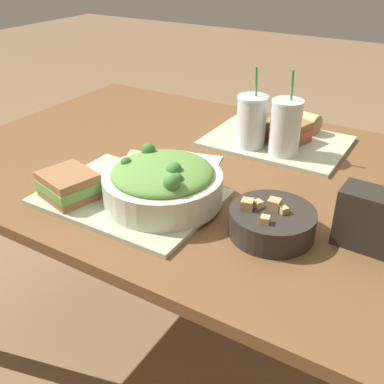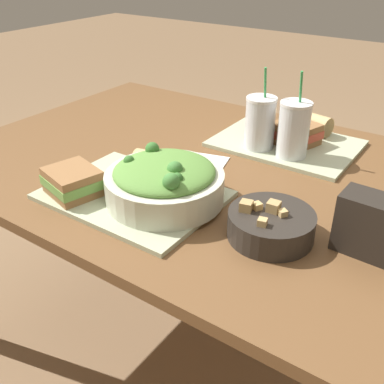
{
  "view_description": "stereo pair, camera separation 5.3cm",
  "coord_description": "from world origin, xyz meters",
  "px_view_note": "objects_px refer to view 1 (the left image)",
  "views": [
    {
      "loc": [
        0.62,
        -1.0,
        1.3
      ],
      "look_at": [
        0.18,
        -0.26,
        0.81
      ],
      "focal_mm": 42.0,
      "sensor_mm": 36.0,
      "label": 1
    },
    {
      "loc": [
        0.67,
        -0.97,
        1.3
      ],
      "look_at": [
        0.18,
        -0.26,
        0.81
      ],
      "focal_mm": 42.0,
      "sensor_mm": 36.0,
      "label": 2
    }
  ],
  "objects_px": {
    "sandwich_far": "(286,131)",
    "chip_bag": "(374,221)",
    "drink_cup_red": "(285,129)",
    "baguette_far": "(298,120)",
    "salad_bowl": "(163,182)",
    "drink_cup_dark": "(251,123)",
    "sandwich_near": "(69,185)",
    "napkin_folded": "(192,162)",
    "soup_bowl": "(272,221)",
    "baguette_near": "(161,166)"
  },
  "relations": [
    {
      "from": "sandwich_far",
      "to": "chip_bag",
      "type": "bearing_deg",
      "value": -32.45
    },
    {
      "from": "sandwich_far",
      "to": "drink_cup_red",
      "type": "relative_size",
      "value": 0.62
    },
    {
      "from": "baguette_far",
      "to": "drink_cup_red",
      "type": "height_order",
      "value": "drink_cup_red"
    },
    {
      "from": "salad_bowl",
      "to": "drink_cup_dark",
      "type": "xyz_separation_m",
      "value": [
        0.04,
        0.41,
        0.02
      ]
    },
    {
      "from": "sandwich_near",
      "to": "chip_bag",
      "type": "distance_m",
      "value": 0.69
    },
    {
      "from": "chip_bag",
      "to": "napkin_folded",
      "type": "height_order",
      "value": "chip_bag"
    },
    {
      "from": "sandwich_near",
      "to": "drink_cup_red",
      "type": "bearing_deg",
      "value": 70.35
    },
    {
      "from": "sandwich_far",
      "to": "baguette_far",
      "type": "xyz_separation_m",
      "value": [
        -0.0,
        0.12,
        -0.0
      ]
    },
    {
      "from": "salad_bowl",
      "to": "baguette_far",
      "type": "relative_size",
      "value": 1.77
    },
    {
      "from": "sandwich_near",
      "to": "soup_bowl",
      "type": "bearing_deg",
      "value": 29.17
    },
    {
      "from": "baguette_near",
      "to": "drink_cup_dark",
      "type": "height_order",
      "value": "drink_cup_dark"
    },
    {
      "from": "soup_bowl",
      "to": "sandwich_near",
      "type": "relative_size",
      "value": 1.22
    },
    {
      "from": "baguette_near",
      "to": "sandwich_far",
      "type": "bearing_deg",
      "value": -38.91
    },
    {
      "from": "baguette_far",
      "to": "drink_cup_red",
      "type": "distance_m",
      "value": 0.21
    },
    {
      "from": "baguette_far",
      "to": "chip_bag",
      "type": "relative_size",
      "value": 1.08
    },
    {
      "from": "sandwich_far",
      "to": "drink_cup_red",
      "type": "bearing_deg",
      "value": -55.07
    },
    {
      "from": "sandwich_near",
      "to": "baguette_far",
      "type": "bearing_deg",
      "value": 80.58
    },
    {
      "from": "drink_cup_red",
      "to": "chip_bag",
      "type": "bearing_deg",
      "value": -45.72
    },
    {
      "from": "soup_bowl",
      "to": "baguette_near",
      "type": "bearing_deg",
      "value": 167.01
    },
    {
      "from": "baguette_near",
      "to": "drink_cup_red",
      "type": "bearing_deg",
      "value": -48.4
    },
    {
      "from": "soup_bowl",
      "to": "sandwich_far",
      "type": "relative_size",
      "value": 1.21
    },
    {
      "from": "sandwich_near",
      "to": "drink_cup_dark",
      "type": "distance_m",
      "value": 0.57
    },
    {
      "from": "sandwich_near",
      "to": "baguette_far",
      "type": "relative_size",
      "value": 0.95
    },
    {
      "from": "soup_bowl",
      "to": "baguette_far",
      "type": "relative_size",
      "value": 1.16
    },
    {
      "from": "drink_cup_red",
      "to": "napkin_folded",
      "type": "distance_m",
      "value": 0.28
    },
    {
      "from": "salad_bowl",
      "to": "sandwich_far",
      "type": "relative_size",
      "value": 1.85
    },
    {
      "from": "baguette_far",
      "to": "sandwich_near",
      "type": "bearing_deg",
      "value": 167.84
    },
    {
      "from": "chip_bag",
      "to": "drink_cup_red",
      "type": "bearing_deg",
      "value": 136.51
    },
    {
      "from": "sandwich_near",
      "to": "drink_cup_red",
      "type": "xyz_separation_m",
      "value": [
        0.35,
        0.51,
        0.04
      ]
    },
    {
      "from": "soup_bowl",
      "to": "drink_cup_dark",
      "type": "bearing_deg",
      "value": 120.58
    },
    {
      "from": "salad_bowl",
      "to": "chip_bag",
      "type": "distance_m",
      "value": 0.47
    },
    {
      "from": "salad_bowl",
      "to": "drink_cup_red",
      "type": "distance_m",
      "value": 0.43
    },
    {
      "from": "salad_bowl",
      "to": "napkin_folded",
      "type": "height_order",
      "value": "salad_bowl"
    },
    {
      "from": "soup_bowl",
      "to": "baguette_far",
      "type": "distance_m",
      "value": 0.61
    },
    {
      "from": "baguette_far",
      "to": "chip_bag",
      "type": "distance_m",
      "value": 0.63
    },
    {
      "from": "baguette_near",
      "to": "sandwich_far",
      "type": "height_order",
      "value": "same"
    },
    {
      "from": "sandwich_far",
      "to": "napkin_folded",
      "type": "distance_m",
      "value": 0.32
    },
    {
      "from": "soup_bowl",
      "to": "napkin_folded",
      "type": "distance_m",
      "value": 0.4
    },
    {
      "from": "baguette_near",
      "to": "baguette_far",
      "type": "bearing_deg",
      "value": -33.43
    },
    {
      "from": "sandwich_near",
      "to": "baguette_far",
      "type": "height_order",
      "value": "same"
    },
    {
      "from": "sandwich_near",
      "to": "drink_cup_dark",
      "type": "relative_size",
      "value": 0.63
    },
    {
      "from": "drink_cup_dark",
      "to": "drink_cup_red",
      "type": "xyz_separation_m",
      "value": [
        0.11,
        0.0,
        0.0
      ]
    },
    {
      "from": "soup_bowl",
      "to": "drink_cup_red",
      "type": "distance_m",
      "value": 0.41
    },
    {
      "from": "sandwich_far",
      "to": "napkin_folded",
      "type": "bearing_deg",
      "value": -107.1
    },
    {
      "from": "soup_bowl",
      "to": "chip_bag",
      "type": "distance_m",
      "value": 0.2
    },
    {
      "from": "napkin_folded",
      "to": "soup_bowl",
      "type": "bearing_deg",
      "value": -33.16
    },
    {
      "from": "salad_bowl",
      "to": "drink_cup_dark",
      "type": "relative_size",
      "value": 1.17
    },
    {
      "from": "baguette_near",
      "to": "baguette_far",
      "type": "xyz_separation_m",
      "value": [
        0.19,
        0.51,
        -0.0
      ]
    },
    {
      "from": "salad_bowl",
      "to": "baguette_far",
      "type": "height_order",
      "value": "salad_bowl"
    },
    {
      "from": "sandwich_far",
      "to": "baguette_far",
      "type": "relative_size",
      "value": 0.96
    }
  ]
}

